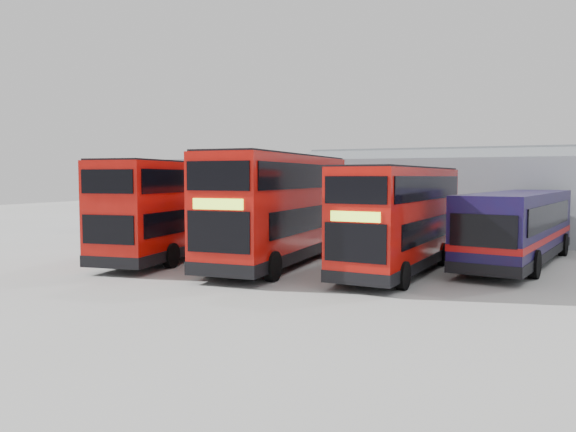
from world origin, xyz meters
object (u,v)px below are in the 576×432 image
Objects in this scene: double_decker_centre at (280,210)px; single_decker_blue at (518,229)px; maintenance_shed at (536,197)px; office_block at (221,194)px; double_decker_right at (401,220)px; panel_van at (169,215)px; double_decker_left at (175,210)px.

single_decker_blue is at bearing 20.44° from double_decker_centre.
maintenance_shed reaches higher than single_decker_blue.
office_block reaches higher than double_decker_right.
panel_van is (-1.51, -4.56, -1.32)m from office_block.
double_decker_left is (-15.97, -16.69, -0.30)m from maintenance_shed.
double_decker_left is at bearing -55.83° from panel_van.
single_decker_blue is at bearing 47.86° from double_decker_right.
single_decker_blue reaches higher than panel_van.
single_decker_blue is (4.36, 4.07, -0.55)m from double_decker_right.
maintenance_shed is 19.50m from double_decker_centre.
maintenance_shed is 2.61× the size of double_decker_centre.
panel_van is at bearing 140.59° from double_decker_centre.
panel_van is at bearing -4.00° from single_decker_blue.
panel_van is (-23.51, -6.56, -1.34)m from maintenance_shed.
double_decker_left is 5.42m from double_decker_centre.
double_decker_right is at bearing 174.32° from double_decker_left.
maintenance_shed is 2.51× the size of single_decker_blue.
maintenance_shed is at bearing -141.03° from double_decker_left.
double_decker_centre is at bearing -39.71° from panel_van.
office_block reaches higher than single_decker_blue.
double_decker_right is (-5.14, -16.38, -0.46)m from maintenance_shed.
panel_van is at bearing -164.40° from maintenance_shed.
maintenance_shed is at bearing 77.41° from double_decker_right.
office_block is 1.01× the size of single_decker_blue.
office_block is 23.61m from single_decker_blue.
double_decker_left is at bearing -133.74° from maintenance_shed.
double_decker_left is 15.82m from single_decker_blue.
double_decker_right is at bearing -40.46° from office_block.
panel_van is at bearing -108.35° from office_block.
office_block is at bearing 144.37° from double_decker_right.
maintenance_shed reaches higher than double_decker_right.
panel_van is (-12.96, 9.83, -1.17)m from double_decker_centre.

